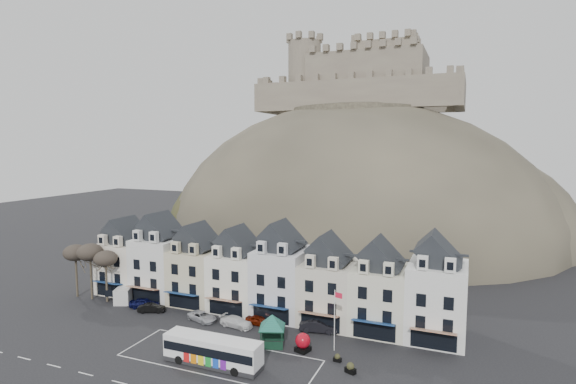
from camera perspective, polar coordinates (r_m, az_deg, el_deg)
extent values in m
plane|color=black|center=(53.59, -11.37, -20.15)|extent=(300.00, 300.00, 0.00)
cube|color=silver|center=(53.56, -8.68, -20.11)|extent=(22.00, 7.50, 0.01)
cube|color=#EFE4CF|center=(77.98, -19.66, -8.84)|extent=(6.80, 8.00, 8.00)
cube|color=black|center=(76.84, -19.80, -5.08)|extent=(6.80, 5.76, 2.80)
cube|color=#EFE4CF|center=(75.35, -22.47, -5.63)|extent=(1.20, 0.80, 1.60)
cube|color=#EFE4CF|center=(73.31, -20.80, -5.88)|extent=(1.20, 0.80, 1.60)
cube|color=black|center=(75.89, -21.65, -11.44)|extent=(5.10, 0.06, 2.20)
cube|color=navy|center=(75.06, -22.05, -10.62)|extent=(5.10, 1.29, 0.43)
cube|color=silver|center=(73.58, -15.67, -9.11)|extent=(6.80, 8.00, 9.20)
cube|color=black|center=(72.30, -15.80, -4.67)|extent=(6.80, 5.76, 2.80)
cube|color=silver|center=(70.57, -18.56, -5.26)|extent=(1.20, 0.80, 1.60)
cube|color=silver|center=(68.68, -16.66, -5.51)|extent=(1.20, 0.80, 1.60)
cube|color=black|center=(71.52, -17.62, -12.37)|extent=(5.10, 0.06, 2.20)
cube|color=maroon|center=(70.64, -18.01, -11.51)|extent=(5.10, 1.29, 0.43)
cube|color=beige|center=(69.90, -11.18, -10.32)|extent=(6.80, 8.00, 8.00)
cube|color=black|center=(68.62, -11.27, -6.15)|extent=(6.80, 5.76, 2.80)
cube|color=beige|center=(66.65, -14.06, -6.84)|extent=(1.20, 0.80, 1.60)
cube|color=beige|center=(64.96, -11.91, -7.12)|extent=(1.20, 0.80, 1.60)
cube|color=black|center=(67.56, -13.06, -13.35)|extent=(5.10, 0.06, 2.20)
cube|color=navy|center=(66.63, -13.42, -12.45)|extent=(5.10, 1.29, 0.43)
cube|color=white|center=(66.53, -6.18, -11.08)|extent=(6.80, 8.00, 8.00)
cube|color=black|center=(65.19, -6.23, -6.71)|extent=(6.80, 5.76, 2.80)
cube|color=white|center=(62.95, -9.01, -7.49)|extent=(1.20, 0.80, 1.60)
cube|color=white|center=(61.49, -6.60, -7.78)|extent=(1.20, 0.80, 1.60)
cube|color=black|center=(64.07, -7.92, -14.34)|extent=(5.10, 0.06, 2.20)
cube|color=maroon|center=(63.09, -8.25, -13.42)|extent=(5.10, 1.29, 0.43)
cube|color=silver|center=(63.54, -0.67, -11.31)|extent=(6.80, 8.00, 9.20)
cube|color=black|center=(62.05, -0.68, -6.19)|extent=(6.80, 5.76, 2.80)
cube|color=silver|center=(59.51, -3.37, -7.03)|extent=(1.20, 0.80, 1.60)
cube|color=silver|center=(58.32, -0.70, -7.29)|extent=(1.20, 0.80, 1.60)
cube|color=black|center=(61.14, -2.19, -15.30)|extent=(5.10, 0.06, 2.20)
cube|color=navy|center=(60.11, -2.47, -14.36)|extent=(5.10, 1.29, 0.43)
cube|color=beige|center=(61.53, 5.32, -12.51)|extent=(6.80, 8.00, 8.00)
cube|color=black|center=(60.08, 5.36, -7.80)|extent=(6.80, 5.76, 2.80)
cube|color=beige|center=(57.28, 2.86, -8.78)|extent=(1.20, 0.80, 1.60)
cube|color=beige|center=(56.40, 5.76, -9.04)|extent=(1.20, 0.80, 1.60)
cube|color=black|center=(58.86, 4.10, -16.18)|extent=(5.10, 0.06, 2.20)
cube|color=maroon|center=(57.79, 3.90, -15.23)|extent=(5.10, 1.29, 0.43)
cube|color=silver|center=(60.03, 11.70, -13.09)|extent=(6.80, 8.00, 8.00)
cube|color=black|center=(58.55, 11.81, -8.27)|extent=(6.80, 5.76, 2.80)
cube|color=silver|center=(55.49, 9.59, -9.35)|extent=(1.20, 0.80, 1.60)
cube|color=silver|center=(54.95, 12.67, -9.57)|extent=(1.20, 0.80, 1.60)
cube|color=black|center=(57.29, 10.87, -16.92)|extent=(5.10, 0.06, 2.20)
cube|color=navy|center=(56.19, 10.76, -15.96)|extent=(5.10, 1.29, 0.43)
cube|color=white|center=(59.09, 18.38, -12.98)|extent=(6.80, 8.00, 9.20)
cube|color=black|center=(57.50, 18.58, -7.50)|extent=(6.80, 5.76, 2.80)
cube|color=white|center=(54.18, 16.72, -8.59)|extent=(1.20, 0.80, 1.60)
cube|color=white|center=(54.01, 19.92, -8.74)|extent=(1.20, 0.80, 1.60)
cube|color=black|center=(56.51, 17.98, -17.45)|extent=(5.10, 0.06, 2.20)
cube|color=maroon|center=(55.39, 17.97, -16.48)|extent=(5.10, 1.29, 0.43)
ellipsoid|color=#36332A|center=(115.57, 8.25, -5.78)|extent=(96.00, 76.00, 68.00)
ellipsoid|color=#2A3018|center=(117.23, -3.02, -5.56)|extent=(52.00, 44.00, 42.00)
ellipsoid|color=#36332A|center=(116.33, 20.35, -6.02)|extent=(56.00, 48.00, 46.00)
ellipsoid|color=#2A3018|center=(103.47, 4.19, -7.13)|extent=(40.00, 28.00, 28.00)
ellipsoid|color=#36332A|center=(102.09, 12.10, -7.43)|extent=(36.00, 28.00, 24.00)
cylinder|color=#36332A|center=(113.39, 8.48, 9.74)|extent=(30.00, 30.00, 3.00)
cube|color=#6C5E52|center=(109.92, 8.02, 12.22)|extent=(48.00, 2.20, 7.00)
cube|color=#6C5E52|center=(129.29, 10.23, 11.25)|extent=(48.00, 2.20, 7.00)
cube|color=#6C5E52|center=(127.16, -1.60, 11.43)|extent=(2.20, 22.00, 7.00)
cube|color=#6C5E52|center=(116.54, 21.03, 11.53)|extent=(2.20, 22.00, 7.00)
cube|color=#6C5E52|center=(119.82, 10.22, 14.32)|extent=(28.00, 18.00, 10.00)
cube|color=#6C5E52|center=(121.23, 12.35, 14.90)|extent=(14.00, 12.00, 13.00)
cylinder|color=#6C5E52|center=(120.42, 2.10, 14.37)|extent=(8.40, 8.40, 18.00)
cylinder|color=silver|center=(122.95, 12.45, 19.04)|extent=(0.16, 0.16, 5.00)
cylinder|color=#352C21|center=(78.08, -25.25, -9.91)|extent=(0.32, 0.32, 5.74)
ellipsoid|color=#383028|center=(77.10, -25.39, -6.97)|extent=(3.61, 3.61, 2.54)
cylinder|color=#352C21|center=(75.92, -23.70, -10.17)|extent=(0.32, 0.32, 6.02)
ellipsoid|color=#383028|center=(74.88, -23.84, -7.01)|extent=(3.78, 3.78, 2.67)
cylinder|color=#352C21|center=(73.94, -22.04, -10.76)|extent=(0.32, 0.32, 5.46)
ellipsoid|color=#383028|center=(72.94, -22.16, -7.83)|extent=(3.43, 3.43, 2.42)
cube|color=#262628|center=(52.07, -9.51, -20.50)|extent=(10.98, 2.58, 0.50)
cube|color=white|center=(51.43, -9.54, -19.05)|extent=(10.98, 2.53, 2.51)
cube|color=black|center=(51.37, -9.55, -18.91)|extent=(10.76, 2.61, 0.95)
cube|color=white|center=(50.96, -9.57, -17.89)|extent=(10.76, 2.43, 0.25)
cube|color=orange|center=(48.64, -3.77, -19.25)|extent=(0.06, 1.20, 0.28)
cylinder|color=black|center=(49.67, -6.76, -21.72)|extent=(0.96, 0.32, 0.96)
cylinder|color=black|center=(51.43, -5.47, -20.67)|extent=(0.96, 0.32, 0.96)
cylinder|color=black|center=(52.95, -13.65, -20.00)|extent=(0.96, 0.32, 0.96)
cylinder|color=black|center=(54.61, -12.19, -19.12)|extent=(0.96, 0.32, 0.96)
cube|color=black|center=(56.69, -3.18, -17.33)|extent=(0.17, 0.17, 2.14)
cube|color=black|center=(56.50, -0.63, -17.40)|extent=(0.17, 0.17, 2.14)
cube|color=black|center=(54.50, -3.46, -18.33)|extent=(0.17, 0.17, 2.14)
cube|color=black|center=(54.30, -0.80, -18.41)|extent=(0.17, 0.17, 2.14)
cube|color=black|center=(55.06, -2.02, -16.84)|extent=(3.75, 3.75, 0.11)
cone|color=#145B4D|center=(54.75, -2.03, -16.07)|extent=(5.58, 5.58, 1.61)
cube|color=black|center=(54.36, 1.89, -19.30)|extent=(1.82, 1.82, 0.56)
sphere|color=#AB0918|center=(53.94, 1.90, -18.34)|extent=(1.74, 1.74, 1.74)
cylinder|color=silver|center=(53.49, 5.93, -15.90)|extent=(0.11, 0.11, 7.17)
cube|color=red|center=(52.17, 6.43, -12.91)|extent=(0.95, 0.32, 0.63)
cube|color=silver|center=(73.91, -19.85, -11.97)|extent=(3.99, 5.47, 2.29)
cube|color=black|center=(73.78, -19.86, -11.65)|extent=(1.94, 0.90, 0.98)
cube|color=black|center=(52.45, 6.29, -20.40)|extent=(0.92, 0.52, 0.44)
sphere|color=#2A3018|center=(52.30, 6.29, -20.05)|extent=(0.62, 0.62, 0.62)
cube|color=black|center=(50.37, 7.93, -21.52)|extent=(1.27, 0.95, 0.57)
sphere|color=#2A3018|center=(50.16, 7.93, -21.06)|extent=(0.80, 0.80, 0.80)
imported|color=#0B0E3A|center=(69.99, -17.78, -13.29)|extent=(4.54, 2.85, 1.44)
imported|color=black|center=(68.10, -16.93, -13.91)|extent=(3.95, 2.65, 1.23)
imported|color=#B5B7BE|center=(63.44, -10.85, -15.27)|extent=(4.70, 3.16, 1.21)
imported|color=white|center=(60.92, -6.58, -16.07)|extent=(4.76, 2.45, 1.32)
imported|color=#5F1405|center=(61.23, -3.74, -15.97)|extent=(3.68, 1.63, 1.23)
imported|color=black|center=(59.14, 3.92, -16.61)|extent=(5.03, 2.54, 1.58)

